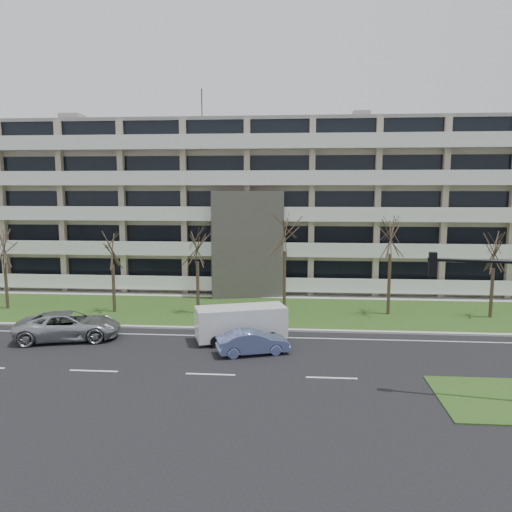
# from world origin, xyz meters

# --- Properties ---
(ground) EXTENTS (160.00, 160.00, 0.00)m
(ground) POSITION_xyz_m (0.00, 0.00, 0.00)
(ground) COLOR black
(ground) RESTS_ON ground
(grass_verge) EXTENTS (90.00, 10.00, 0.06)m
(grass_verge) POSITION_xyz_m (0.00, 13.00, 0.03)
(grass_verge) COLOR #264918
(grass_verge) RESTS_ON ground
(curb) EXTENTS (90.00, 0.35, 0.12)m
(curb) POSITION_xyz_m (0.00, 8.00, 0.06)
(curb) COLOR #B2B2AD
(curb) RESTS_ON ground
(sidewalk) EXTENTS (90.00, 2.00, 0.08)m
(sidewalk) POSITION_xyz_m (0.00, 18.50, 0.04)
(sidewalk) COLOR #B2B2AD
(sidewalk) RESTS_ON ground
(lane_edge_line) EXTENTS (90.00, 0.12, 0.01)m
(lane_edge_line) POSITION_xyz_m (0.00, 6.50, 0.01)
(lane_edge_line) COLOR white
(lane_edge_line) RESTS_ON ground
(apartment_building) EXTENTS (60.50, 15.10, 18.75)m
(apartment_building) POSITION_xyz_m (-0.01, 25.32, 7.61)
(apartment_building) COLOR #B8A58F
(apartment_building) RESTS_ON ground
(silver_pickup) EXTENTS (6.65, 4.22, 1.71)m
(silver_pickup) POSITION_xyz_m (-9.67, 5.14, 0.86)
(silver_pickup) COLOR #A4A6AB
(silver_pickup) RESTS_ON ground
(blue_sedan) EXTENTS (4.31, 2.61, 1.34)m
(blue_sedan) POSITION_xyz_m (1.85, 3.29, 0.67)
(blue_sedan) COLOR #6C7CBC
(blue_sedan) RESTS_ON ground
(white_van) EXTENTS (5.76, 3.61, 2.10)m
(white_van) POSITION_xyz_m (0.97, 5.73, 1.26)
(white_van) COLOR silver
(white_van) RESTS_ON ground
(tree_1) EXTENTS (3.22, 3.22, 6.43)m
(tree_1) POSITION_xyz_m (-17.91, 12.30, 5.00)
(tree_1) COLOR #382B21
(tree_1) RESTS_ON ground
(tree_2) EXTENTS (3.22, 3.22, 6.44)m
(tree_2) POSITION_xyz_m (-9.31, 11.92, 5.00)
(tree_2) COLOR #382B21
(tree_2) RESTS_ON ground
(tree_3) EXTENTS (3.47, 3.47, 6.94)m
(tree_3) POSITION_xyz_m (-2.98, 12.04, 5.39)
(tree_3) COLOR #382B21
(tree_3) RESTS_ON ground
(tree_4) EXTENTS (4.15, 4.15, 8.30)m
(tree_4) POSITION_xyz_m (3.38, 12.72, 6.45)
(tree_4) COLOR #382B21
(tree_4) RESTS_ON ground
(tree_5) EXTENTS (4.04, 4.04, 8.08)m
(tree_5) POSITION_xyz_m (11.00, 12.80, 6.29)
(tree_5) COLOR #382B21
(tree_5) RESTS_ON ground
(tree_6) EXTENTS (3.22, 3.22, 6.44)m
(tree_6) POSITION_xyz_m (18.14, 12.43, 5.00)
(tree_6) COLOR #382B21
(tree_6) RESTS_ON ground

